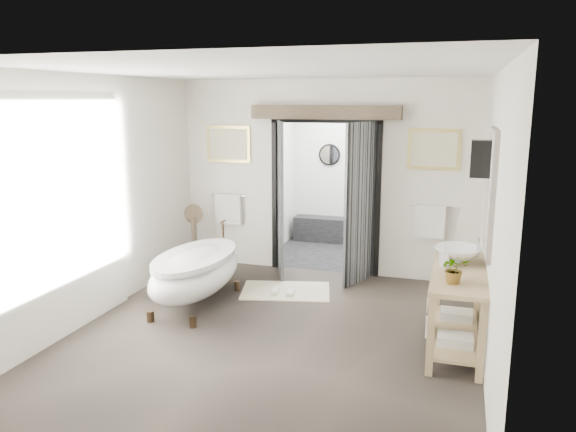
% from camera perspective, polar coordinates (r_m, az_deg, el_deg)
% --- Properties ---
extents(ground_plane, '(5.00, 5.00, 0.00)m').
position_cam_1_polar(ground_plane, '(6.48, -1.60, -11.94)').
color(ground_plane, '#483E36').
extents(room_shell, '(4.52, 5.02, 2.91)m').
position_cam_1_polar(room_shell, '(5.88, -2.42, 4.45)').
color(room_shell, silver).
rests_on(room_shell, ground_plane).
extents(shower_room, '(2.22, 2.01, 2.51)m').
position_cam_1_polar(shower_room, '(9.94, 5.79, 1.89)').
color(shower_room, black).
rests_on(shower_room, ground_plane).
extents(back_wall_dressing, '(3.82, 0.78, 2.52)m').
position_cam_1_polar(back_wall_dressing, '(8.22, 3.55, 4.49)').
color(back_wall_dressing, black).
rests_on(back_wall_dressing, ground_plane).
extents(clawfoot_tub, '(0.85, 1.90, 0.93)m').
position_cam_1_polar(clawfoot_tub, '(7.28, -9.33, -5.56)').
color(clawfoot_tub, '#332518').
rests_on(clawfoot_tub, ground_plane).
extents(vanity, '(0.57, 1.60, 0.85)m').
position_cam_1_polar(vanity, '(6.26, 16.61, -8.37)').
color(vanity, tan).
rests_on(vanity, ground_plane).
extents(pedestal_mirror, '(0.31, 0.20, 1.03)m').
position_cam_1_polar(pedestal_mirror, '(8.80, -9.48, -2.59)').
color(pedestal_mirror, brown).
rests_on(pedestal_mirror, ground_plane).
extents(rug, '(1.35, 1.06, 0.01)m').
position_cam_1_polar(rug, '(7.83, -0.23, -7.61)').
color(rug, beige).
rests_on(rug, ground_plane).
extents(slippers, '(0.35, 0.25, 0.05)m').
position_cam_1_polar(slippers, '(7.70, -0.50, -7.70)').
color(slippers, silver).
rests_on(slippers, rug).
extents(basin, '(0.65, 0.65, 0.18)m').
position_cam_1_polar(basin, '(6.43, 16.82, -3.77)').
color(basin, white).
rests_on(basin, vanity).
extents(plant, '(0.32, 0.30, 0.29)m').
position_cam_1_polar(plant, '(5.70, 16.57, -5.17)').
color(plant, gray).
rests_on(plant, vanity).
extents(soap_bottle_a, '(0.11, 0.11, 0.21)m').
position_cam_1_polar(soap_bottle_a, '(6.25, 15.62, -3.99)').
color(soap_bottle_a, gray).
rests_on(soap_bottle_a, vanity).
extents(soap_bottle_b, '(0.16, 0.16, 0.17)m').
position_cam_1_polar(soap_bottle_b, '(6.78, 16.76, -3.01)').
color(soap_bottle_b, gray).
rests_on(soap_bottle_b, vanity).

